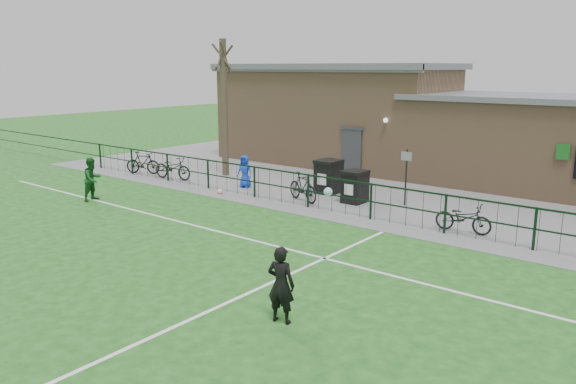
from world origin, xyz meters
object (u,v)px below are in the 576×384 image
Objects in this scene: bare_tree at (224,109)px; wheelie_bin_left at (329,178)px; bicycle_b at (143,163)px; bicycle_e at (463,218)px; outfield_player at (93,179)px; wheelie_bin_right at (355,188)px; ball_ground at (220,192)px; bicycle_c at (173,168)px; spectator_child at (245,171)px; sign_post at (406,178)px; bicycle_d at (303,187)px.

bare_tree is 4.95× the size of wheelie_bin_left.
bicycle_e is (15.03, 0.10, -0.06)m from bicycle_b.
wheelie_bin_left is at bearing -54.55° from outfield_player.
bicycle_b is (-10.55, -1.28, -0.04)m from wheelie_bin_right.
bare_tree reaches higher than ball_ground.
bicycle_c is at bearing -163.84° from wheelie_bin_left.
bicycle_c is (-8.48, -1.26, -0.04)m from wheelie_bin_right.
spectator_child is (3.60, 0.71, 0.15)m from bicycle_c.
spectator_child is (2.52, -1.44, -2.32)m from bare_tree.
sign_post is 3.50m from bicycle_e.
bicycle_b is 1.00× the size of bicycle_e.
wheelie_bin_left reaches higher than ball_ground.
bare_tree is at bearing 76.36° from bicycle_e.
wheelie_bin_left is 0.92× the size of spectator_child.
sign_post is (1.61, 0.74, 0.46)m from wheelie_bin_right.
wheelie_bin_right is 5.00× the size of ball_ground.
bicycle_d is at bearing -20.54° from spectator_child.
wheelie_bin_right is at bearing -6.28° from spectator_child.
bicycle_e is (11.88, -2.07, -2.54)m from bare_tree.
wheelie_bin_right is 0.83× the size of spectator_child.
outfield_player is (-6.12, -6.34, 0.17)m from wheelie_bin_left.
outfield_player reaches higher than bicycle_d.
wheelie_bin_right is 0.54× the size of sign_post.
sign_post reaches higher than wheelie_bin_right.
bicycle_e is at bearing -98.32° from bicycle_c.
bare_tree reaches higher than bicycle_b.
wheelie_bin_left reaches higher than bicycle_d.
bicycle_b is at bearing 22.16° from outfield_player.
wheelie_bin_right reaches higher than bicycle_e.
bicycle_d is 1.32× the size of spectator_child.
spectator_child is (-6.49, -1.29, -0.34)m from sign_post.
bicycle_d is at bearing 17.77° from ball_ground.
outfield_player is (2.79, -4.35, 0.27)m from bicycle_b.
bare_tree is 3.45× the size of bicycle_d.
wheelie_bin_left is 0.76× the size of outfield_player.
wheelie_bin_left is at bearing -179.42° from sign_post.
wheelie_bin_right is 4.91m from spectator_child.
spectator_child reaches higher than wheelie_bin_left.
bicycle_c is 1.21× the size of outfield_player.
bicycle_d is 3.32m from spectator_child.
bicycle_d is 3.42m from ball_ground.
outfield_player is at bearing -129.25° from ball_ground.
sign_post reaches higher than wheelie_bin_left.
sign_post is at bearing 23.38° from ball_ground.
ball_ground is at bearing -157.02° from wheelie_bin_right.
bare_tree is 12.33m from bicycle_e.
wheelie_bin_right is 0.65× the size of bicycle_e.
wheelie_bin_left reaches higher than bicycle_b.
wheelie_bin_left is 1.11× the size of wheelie_bin_right.
spectator_child reaches higher than bicycle_c.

